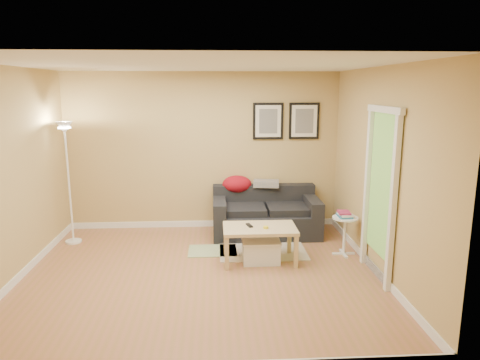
{
  "coord_description": "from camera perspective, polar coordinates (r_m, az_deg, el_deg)",
  "views": [
    {
      "loc": [
        0.19,
        -5.25,
        2.34
      ],
      "look_at": [
        0.55,
        0.85,
        1.05
      ],
      "focal_mm": 32.83,
      "sensor_mm": 36.0,
      "label": 1
    }
  ],
  "objects": [
    {
      "name": "red_throw",
      "position": [
        7.28,
        -0.4,
        -0.54
      ],
      "size": [
        0.48,
        0.36,
        0.28
      ],
      "primitive_type": null,
      "color": "maroon",
      "rests_on": "sofa"
    },
    {
      "name": "floor",
      "position": [
        5.76,
        -5.09,
        -12.13
      ],
      "size": [
        4.5,
        4.5,
        0.0
      ],
      "primitive_type": "plane",
      "color": "#A16345",
      "rests_on": "ground"
    },
    {
      "name": "area_rug",
      "position": [
        6.51,
        2.95,
        -9.13
      ],
      "size": [
        1.25,
        0.85,
        0.01
      ],
      "primitive_type": "cube",
      "color": "beige",
      "rests_on": "ground"
    },
    {
      "name": "floor_lamp",
      "position": [
        7.08,
        -21.32,
        -0.8
      ],
      "size": [
        0.24,
        0.24,
        1.87
      ],
      "primitive_type": null,
      "color": "white",
      "rests_on": "ground"
    },
    {
      "name": "storage_bin",
      "position": [
        6.07,
        2.73,
        -9.17
      ],
      "size": [
        0.52,
        0.38,
        0.32
      ],
      "primitive_type": null,
      "color": "white",
      "rests_on": "ground"
    },
    {
      "name": "side_table",
      "position": [
        6.45,
        13.41,
        -7.08
      ],
      "size": [
        0.36,
        0.36,
        0.56
      ],
      "primitive_type": null,
      "color": "white",
      "rests_on": "ground"
    },
    {
      "name": "baseboard_back",
      "position": [
        7.6,
        -4.67,
        -5.67
      ],
      "size": [
        4.5,
        0.02,
        0.1
      ],
      "primitive_type": "cube",
      "color": "white",
      "rests_on": "ground"
    },
    {
      "name": "plaid_throw",
      "position": [
        7.3,
        3.42,
        -0.45
      ],
      "size": [
        0.45,
        0.32,
        0.1
      ],
      "primitive_type": null,
      "rotation": [
        0.0,
        0.0,
        -0.14
      ],
      "color": "tan",
      "rests_on": "sofa"
    },
    {
      "name": "baseboard_left",
      "position": [
        6.23,
        -26.59,
        -10.99
      ],
      "size": [
        0.02,
        4.0,
        0.1
      ],
      "primitive_type": "cube",
      "color": "white",
      "rests_on": "ground"
    },
    {
      "name": "wall_back",
      "position": [
        7.33,
        -4.83,
        3.71
      ],
      "size": [
        4.5,
        0.0,
        4.5
      ],
      "primitive_type": "plane",
      "rotation": [
        1.57,
        0.0,
        0.0
      ],
      "color": "tan",
      "rests_on": "ground"
    },
    {
      "name": "baseboard_right",
      "position": [
        6.09,
        16.88,
        -10.73
      ],
      "size": [
        0.02,
        4.0,
        0.1
      ],
      "primitive_type": "cube",
      "color": "white",
      "rests_on": "ground"
    },
    {
      "name": "remote_control",
      "position": [
        6.0,
        1.22,
        -5.91
      ],
      "size": [
        0.09,
        0.17,
        0.02
      ],
      "primitive_type": "cube",
      "rotation": [
        0.0,
        0.0,
        0.27
      ],
      "color": "black",
      "rests_on": "coffee_table"
    },
    {
      "name": "book_stack",
      "position": [
        6.37,
        13.44,
        -4.34
      ],
      "size": [
        0.24,
        0.29,
        0.08
      ],
      "primitive_type": null,
      "rotation": [
        0.0,
        0.0,
        -0.27
      ],
      "color": "#2D6889",
      "rests_on": "side_table"
    },
    {
      "name": "wall_left",
      "position": [
        5.89,
        -27.8,
        0.35
      ],
      "size": [
        0.0,
        4.0,
        4.0
      ],
      "primitive_type": "plane",
      "rotation": [
        1.57,
        0.0,
        1.57
      ],
      "color": "tan",
      "rests_on": "ground"
    },
    {
      "name": "framed_print_right",
      "position": [
        7.4,
        8.33,
        7.6
      ],
      "size": [
        0.5,
        0.04,
        0.6
      ],
      "primitive_type": null,
      "color": "black",
      "rests_on": "wall_back"
    },
    {
      "name": "wall_front",
      "position": [
        3.42,
        -6.46,
        -5.85
      ],
      "size": [
        4.5,
        0.0,
        4.5
      ],
      "primitive_type": "plane",
      "rotation": [
        -1.57,
        0.0,
        0.0
      ],
      "color": "tan",
      "rests_on": "ground"
    },
    {
      "name": "doorway",
      "position": [
        5.64,
        17.61,
        -2.14
      ],
      "size": [
        0.12,
        1.01,
        2.13
      ],
      "primitive_type": null,
      "color": "white",
      "rests_on": "ground"
    },
    {
      "name": "tape_roll",
      "position": [
        5.91,
        3.38,
        -6.17
      ],
      "size": [
        0.07,
        0.07,
        0.03
      ],
      "primitive_type": "cylinder",
      "color": "yellow",
      "rests_on": "coffee_table"
    },
    {
      "name": "ceiling",
      "position": [
        5.26,
        -5.63,
        14.69
      ],
      "size": [
        4.5,
        4.5,
        0.0
      ],
      "primitive_type": "plane",
      "rotation": [
        3.14,
        0.0,
        0.0
      ],
      "color": "white",
      "rests_on": "wall_back"
    },
    {
      "name": "green_runner",
      "position": [
        6.5,
        -3.59,
        -9.16
      ],
      "size": [
        0.7,
        0.5,
        0.01
      ],
      "primitive_type": "cube",
      "color": "#668C4C",
      "rests_on": "ground"
    },
    {
      "name": "framed_print_left",
      "position": [
        7.3,
        3.67,
        7.65
      ],
      "size": [
        0.5,
        0.04,
        0.6
      ],
      "primitive_type": null,
      "color": "black",
      "rests_on": "wall_back"
    },
    {
      "name": "wall_right",
      "position": [
        5.74,
        17.73,
        0.9
      ],
      "size": [
        0.0,
        4.0,
        4.0
      ],
      "primitive_type": "plane",
      "rotation": [
        1.57,
        0.0,
        -1.57
      ],
      "color": "tan",
      "rests_on": "ground"
    },
    {
      "name": "coffee_table",
      "position": [
        6.05,
        2.55,
        -8.33
      ],
      "size": [
        1.03,
        0.67,
        0.49
      ],
      "primitive_type": null,
      "rotation": [
        0.0,
        0.0,
        0.07
      ],
      "color": "tan",
      "rests_on": "ground"
    },
    {
      "name": "sofa",
      "position": [
        7.11,
        3.39,
        -4.15
      ],
      "size": [
        1.7,
        0.9,
        0.75
      ],
      "primitive_type": null,
      "color": "black",
      "rests_on": "ground"
    }
  ]
}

